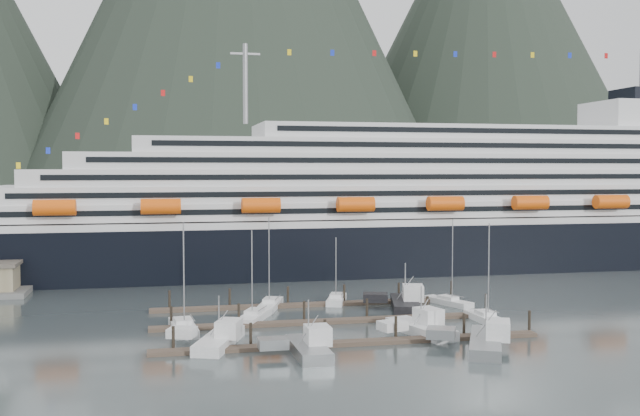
# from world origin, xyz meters

# --- Properties ---
(ground) EXTENTS (1600.00, 1600.00, 0.00)m
(ground) POSITION_xyz_m (0.00, 0.00, 0.00)
(ground) COLOR #414C4D
(ground) RESTS_ON ground
(mountains) EXTENTS (870.00, 440.00, 420.00)m
(mountains) POSITION_xyz_m (52.48, 588.54, 163.40)
(mountains) COLOR #202B20
(mountains) RESTS_ON ground
(cruise_ship) EXTENTS (210.00, 30.40, 50.30)m
(cruise_ship) POSITION_xyz_m (30.03, 54.94, 12.04)
(cruise_ship) COLOR black
(cruise_ship) RESTS_ON ground
(dock_near) EXTENTS (48.18, 2.28, 3.20)m
(dock_near) POSITION_xyz_m (-4.93, -9.95, 0.31)
(dock_near) COLOR #48392E
(dock_near) RESTS_ON ground
(dock_mid) EXTENTS (48.18, 2.28, 3.20)m
(dock_mid) POSITION_xyz_m (-4.93, 3.05, 0.31)
(dock_mid) COLOR #48392E
(dock_mid) RESTS_ON ground
(dock_far) EXTENTS (48.18, 2.28, 3.20)m
(dock_far) POSITION_xyz_m (-4.93, 16.05, 0.31)
(dock_far) COLOR #48392E
(dock_far) RESTS_ON ground
(sailboat_a) EXTENTS (3.70, 10.16, 14.86)m
(sailboat_a) POSITION_xyz_m (-24.48, 1.86, 0.45)
(sailboat_a) COLOR silver
(sailboat_a) RESTS_ON ground
(sailboat_c) EXTENTS (6.35, 9.81, 13.19)m
(sailboat_c) POSITION_xyz_m (-14.52, 7.19, 0.42)
(sailboat_c) COLOR silver
(sailboat_c) RESTS_ON ground
(sailboat_e) EXTENTS (5.43, 9.92, 14.33)m
(sailboat_e) POSITION_xyz_m (-10.91, 16.06, 0.42)
(sailboat_e) COLOR silver
(sailboat_e) RESTS_ON ground
(sailboat_f) EXTENTS (5.16, 8.85, 10.88)m
(sailboat_f) POSITION_xyz_m (0.00, 18.18, 0.40)
(sailboat_f) COLOR silver
(sailboat_f) RESTS_ON ground
(sailboat_g) EXTENTS (5.51, 9.39, 13.88)m
(sailboat_g) POSITION_xyz_m (16.64, 12.79, 0.41)
(sailboat_g) COLOR silver
(sailboat_g) RESTS_ON ground
(sailboat_h) EXTENTS (2.76, 8.86, 14.20)m
(sailboat_h) POSITION_xyz_m (16.72, -0.63, 0.43)
(sailboat_h) COLOR silver
(sailboat_h) RESTS_ON ground
(trawler_a) EXTENTS (9.94, 12.54, 6.65)m
(trawler_a) POSITION_xyz_m (-20.72, -7.02, 0.86)
(trawler_a) COLOR silver
(trawler_a) RESTS_ON ground
(trawler_b) EXTENTS (8.21, 10.77, 6.98)m
(trawler_b) POSITION_xyz_m (-11.12, -13.70, 0.89)
(trawler_b) COLOR gray
(trawler_b) RESTS_ON ground
(trawler_c) EXTENTS (11.46, 13.97, 7.04)m
(trawler_c) POSITION_xyz_m (10.00, -14.93, 0.90)
(trawler_c) COLOR gray
(trawler_c) RESTS_ON ground
(trawler_d) EXTENTS (9.29, 11.99, 6.83)m
(trawler_d) POSITION_xyz_m (5.14, -6.22, 0.88)
(trawler_d) COLOR silver
(trawler_d) RESTS_ON ground
(trawler_e) EXTENTS (9.87, 12.47, 7.74)m
(trawler_e) POSITION_xyz_m (8.73, 10.64, 0.96)
(trawler_e) COLOR black
(trawler_e) RESTS_ON ground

